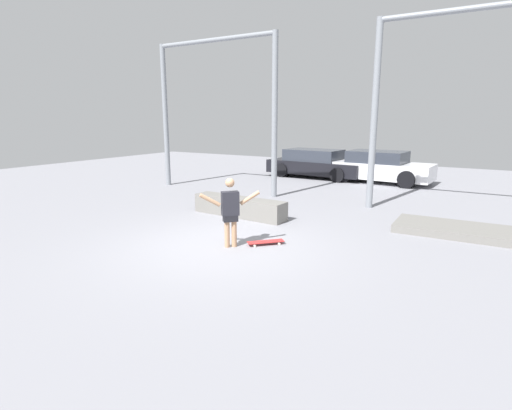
# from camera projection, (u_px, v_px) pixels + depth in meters

# --- Properties ---
(ground_plane) EXTENTS (36.00, 36.00, 0.00)m
(ground_plane) POSITION_uv_depth(u_px,v_px,m) (222.00, 246.00, 8.68)
(ground_plane) COLOR gray
(skateboarder) EXTENTS (0.96, 1.00, 1.50)m
(skateboarder) POSITION_uv_depth(u_px,v_px,m) (230.00, 209.00, 8.44)
(skateboarder) COLOR tan
(skateboarder) RESTS_ON ground_plane
(skateboard) EXTENTS (0.71, 0.74, 0.08)m
(skateboard) POSITION_uv_depth(u_px,v_px,m) (266.00, 242.00, 8.75)
(skateboard) COLOR red
(skateboard) RESTS_ON ground_plane
(grind_box) EXTENTS (2.89, 0.74, 0.53)m
(grind_box) POSITION_uv_depth(u_px,v_px,m) (239.00, 207.00, 11.25)
(grind_box) COLOR slate
(grind_box) RESTS_ON ground_plane
(manual_pad) EXTENTS (3.48, 1.45, 0.19)m
(manual_pad) POSITION_uv_depth(u_px,v_px,m) (472.00, 232.00, 9.41)
(manual_pad) COLOR slate
(manual_pad) RESTS_ON ground_plane
(canopy_support_left) EXTENTS (5.18, 0.20, 5.51)m
(canopy_support_left) POSITION_uv_depth(u_px,v_px,m) (215.00, 100.00, 14.63)
(canopy_support_left) COLOR gray
(canopy_support_left) RESTS_ON ground_plane
(canopy_support_right) EXTENTS (5.18, 0.20, 5.51)m
(canopy_support_right) POSITION_uv_depth(u_px,v_px,m) (471.00, 93.00, 10.43)
(canopy_support_right) COLOR gray
(canopy_support_right) RESTS_ON ground_plane
(parked_car_black) EXTENTS (4.65, 2.10, 1.29)m
(parked_car_black) POSITION_uv_depth(u_px,v_px,m) (316.00, 164.00, 18.54)
(parked_car_black) COLOR black
(parked_car_black) RESTS_ON ground_plane
(parked_car_white) EXTENTS (4.31, 2.15, 1.34)m
(parked_car_white) POSITION_uv_depth(u_px,v_px,m) (380.00, 167.00, 17.06)
(parked_car_white) COLOR white
(parked_car_white) RESTS_ON ground_plane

